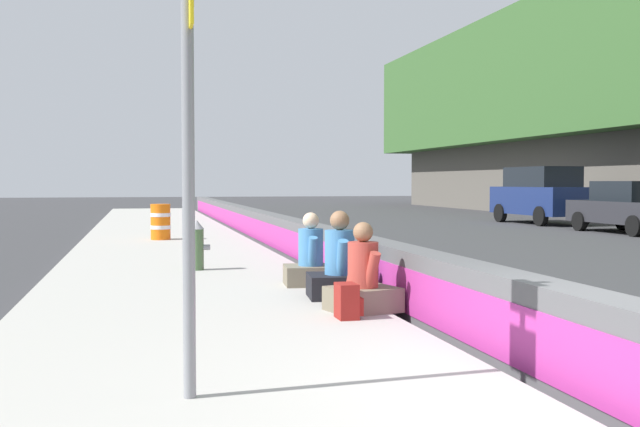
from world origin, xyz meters
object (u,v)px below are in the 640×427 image
(backpack, at_px, (348,301))
(parked_car_midline, at_px, (541,194))
(parked_car_fourth, at_px, (629,207))
(seated_person_foreground, at_px, (363,283))
(route_sign_post, at_px, (188,108))
(construction_barrel, at_px, (161,222))
(seated_person_rear, at_px, (311,262))
(fire_hydrant, at_px, (197,244))
(seated_person_middle, at_px, (340,270))

(backpack, height_order, parked_car_midline, parked_car_midline)
(parked_car_midline, bearing_deg, parked_car_fourth, 179.40)
(seated_person_foreground, distance_m, parked_car_midline, 22.95)
(route_sign_post, relative_size, parked_car_midline, 0.74)
(backpack, bearing_deg, seated_person_foreground, -35.54)
(route_sign_post, relative_size, construction_barrel, 3.79)
(route_sign_post, xyz_separation_m, backpack, (2.77, -1.94, -1.88))
(seated_person_rear, bearing_deg, seated_person_foreground, -177.56)
(seated_person_foreground, xyz_separation_m, construction_barrel, (12.01, 2.06, 0.14))
(fire_hydrant, distance_m, construction_barrel, 7.30)
(route_sign_post, bearing_deg, seated_person_rear, -20.96)
(seated_person_rear, bearing_deg, seated_person_middle, -175.46)
(route_sign_post, distance_m, seated_person_foreground, 4.28)
(seated_person_foreground, height_order, parked_car_fourth, parked_car_fourth)
(seated_person_foreground, bearing_deg, route_sign_post, 144.94)
(backpack, height_order, parked_car_fourth, parked_car_fourth)
(seated_person_rear, relative_size, parked_car_fourth, 0.24)
(route_sign_post, distance_m, parked_car_fourth, 22.35)
(backpack, bearing_deg, seated_person_middle, -11.50)
(fire_hydrant, height_order, parked_car_midline, parked_car_midline)
(fire_hydrant, distance_m, seated_person_middle, 3.98)
(fire_hydrant, height_order, construction_barrel, construction_barrel)
(seated_person_rear, height_order, backpack, seated_person_rear)
(fire_hydrant, distance_m, parked_car_fourth, 16.85)
(fire_hydrant, relative_size, backpack, 2.20)
(seated_person_rear, bearing_deg, fire_hydrant, 33.16)
(parked_car_midline, bearing_deg, route_sign_post, 145.25)
(parked_car_fourth, distance_m, parked_car_midline, 5.77)
(seated_person_foreground, xyz_separation_m, parked_car_midline, (18.86, -13.06, 0.71))
(construction_barrel, bearing_deg, seated_person_middle, -169.29)
(fire_hydrant, distance_m, backpack, 5.33)
(fire_hydrant, height_order, seated_person_middle, seated_person_middle)
(fire_hydrant, relative_size, seated_person_middle, 0.76)
(parked_car_fourth, bearing_deg, parked_car_midline, -0.60)
(seated_person_middle, bearing_deg, parked_car_midline, -36.32)
(seated_person_rear, xyz_separation_m, backpack, (-2.83, 0.21, -0.15))
(backpack, height_order, construction_barrel, construction_barrel)
(route_sign_post, relative_size, seated_person_foreground, 3.37)
(parked_car_fourth, bearing_deg, seated_person_foreground, 135.21)
(seated_person_middle, relative_size, backpack, 2.91)
(seated_person_foreground, relative_size, parked_car_midline, 0.22)
(route_sign_post, height_order, seated_person_foreground, route_sign_post)
(construction_barrel, bearing_deg, route_sign_post, 179.31)
(seated_person_foreground, bearing_deg, seated_person_middle, -0.06)
(seated_person_middle, xyz_separation_m, construction_barrel, (10.92, 2.06, 0.11))
(fire_hydrant, bearing_deg, seated_person_rear, -146.84)
(seated_person_rear, xyz_separation_m, parked_car_fourth, (10.70, -13.10, 0.38))
(route_sign_post, bearing_deg, construction_barrel, -0.69)
(backpack, bearing_deg, route_sign_post, 145.01)
(seated_person_foreground, distance_m, seated_person_middle, 1.09)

